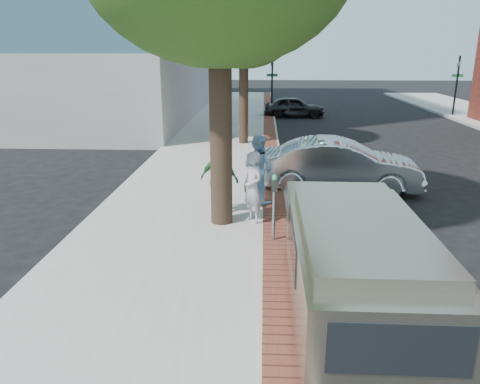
# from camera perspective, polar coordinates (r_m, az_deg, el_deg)

# --- Properties ---
(ground) EXTENTS (120.00, 120.00, 0.00)m
(ground) POSITION_cam_1_polar(r_m,az_deg,el_deg) (9.68, 0.38, -8.46)
(ground) COLOR black
(ground) RESTS_ON ground
(sidewalk) EXTENTS (5.00, 60.00, 0.15)m
(sidewalk) POSITION_cam_1_polar(r_m,az_deg,el_deg) (17.33, -3.44, 3.31)
(sidewalk) COLOR #9E9991
(sidewalk) RESTS_ON ground
(brick_strip) EXTENTS (0.60, 60.00, 0.01)m
(brick_strip) POSITION_cam_1_polar(r_m,az_deg,el_deg) (17.21, 3.87, 3.48)
(brick_strip) COLOR brown
(brick_strip) RESTS_ON sidewalk
(curb) EXTENTS (0.10, 60.00, 0.15)m
(curb) POSITION_cam_1_polar(r_m,az_deg,el_deg) (17.24, 5.03, 3.21)
(curb) COLOR gray
(curb) RESTS_ON ground
(office_base) EXTENTS (18.20, 22.20, 4.00)m
(office_base) POSITION_cam_1_polar(r_m,az_deg,el_deg) (33.59, -21.12, 12.19)
(office_base) COLOR gray
(office_base) RESTS_ON ground
(signal_near) EXTENTS (0.70, 0.15, 3.80)m
(signal_near) POSITION_cam_1_polar(r_m,az_deg,el_deg) (30.80, 3.93, 13.38)
(signal_near) COLOR black
(signal_near) RESTS_ON ground
(signal_far) EXTENTS (0.70, 0.15, 3.80)m
(signal_far) POSITION_cam_1_polar(r_m,az_deg,el_deg) (33.10, 24.93, 12.14)
(signal_far) COLOR black
(signal_far) RESTS_ON ground
(tree_far) EXTENTS (4.80, 4.80, 7.14)m
(tree_far) POSITION_cam_1_polar(r_m,az_deg,el_deg) (20.79, 0.47, 20.11)
(tree_far) COLOR black
(tree_far) RESTS_ON sidewalk
(parking_meter) EXTENTS (0.12, 0.32, 1.47)m
(parking_meter) POSITION_cam_1_polar(r_m,az_deg,el_deg) (9.99, 4.20, -0.27)
(parking_meter) COLOR gray
(parking_meter) RESTS_ON sidewalk
(person_gray) EXTENTS (0.70, 0.76, 1.74)m
(person_gray) POSITION_cam_1_polar(r_m,az_deg,el_deg) (11.10, 1.56, 0.55)
(person_gray) COLOR #B8B8BD
(person_gray) RESTS_ON sidewalk
(person_officer) EXTENTS (1.15, 1.11, 1.87)m
(person_officer) POSITION_cam_1_polar(r_m,az_deg,el_deg) (12.63, 2.21, 2.87)
(person_officer) COLOR #8EBDDC
(person_officer) RESTS_ON sidewalk
(person_green) EXTENTS (1.10, 0.72, 1.74)m
(person_green) POSITION_cam_1_polar(r_m,az_deg,el_deg) (11.79, -2.53, 1.52)
(person_green) COLOR #3B8242
(person_green) RESTS_ON sidewalk
(sedan_silver) EXTENTS (4.90, 2.05, 1.58)m
(sedan_silver) POSITION_cam_1_polar(r_m,az_deg,el_deg) (14.54, 12.10, 3.18)
(sedan_silver) COLOR #B9BDC1
(sedan_silver) RESTS_ON ground
(bg_car) EXTENTS (3.87, 1.56, 1.32)m
(bg_car) POSITION_cam_1_polar(r_m,az_deg,el_deg) (30.52, 6.64, 10.27)
(bg_car) COLOR black
(bg_car) RESTS_ON ground
(van) EXTENTS (1.94, 4.97, 1.83)m
(van) POSITION_cam_1_polar(r_m,az_deg,el_deg) (7.55, 13.64, -8.29)
(van) COLOR gray
(van) RESTS_ON ground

